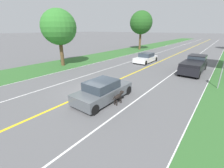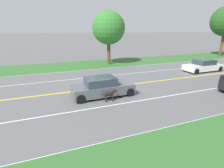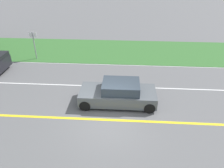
% 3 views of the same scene
% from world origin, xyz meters
% --- Properties ---
extents(ground_plane, '(400.00, 400.00, 0.00)m').
position_xyz_m(ground_plane, '(0.00, 0.00, 0.00)').
color(ground_plane, '#5B5B5E').
extents(centre_divider_line, '(0.18, 160.00, 0.01)m').
position_xyz_m(centre_divider_line, '(0.00, 0.00, 0.00)').
color(centre_divider_line, yellow).
rests_on(centre_divider_line, ground).
extents(lane_edge_line_right, '(0.14, 160.00, 0.01)m').
position_xyz_m(lane_edge_line_right, '(7.00, 0.00, 0.00)').
color(lane_edge_line_right, white).
rests_on(lane_edge_line_right, ground).
extents(lane_edge_line_left, '(0.14, 160.00, 0.01)m').
position_xyz_m(lane_edge_line_left, '(-7.00, 0.00, 0.00)').
color(lane_edge_line_left, white).
rests_on(lane_edge_line_left, ground).
extents(lane_dash_same_dir, '(0.10, 160.00, 0.01)m').
position_xyz_m(lane_dash_same_dir, '(3.50, 0.00, 0.00)').
color(lane_dash_same_dir, white).
rests_on(lane_dash_same_dir, ground).
extents(lane_dash_oncoming, '(0.10, 160.00, 0.01)m').
position_xyz_m(lane_dash_oncoming, '(-3.50, 0.00, 0.00)').
color(lane_dash_oncoming, white).
rests_on(lane_dash_oncoming, ground).
extents(grass_verge_left, '(6.00, 160.00, 0.03)m').
position_xyz_m(grass_verge_left, '(-10.00, 0.00, 0.01)').
color(grass_verge_left, '#33662D').
rests_on(grass_verge_left, ground).
extents(ego_car, '(1.91, 4.40, 1.40)m').
position_xyz_m(ego_car, '(1.64, -0.41, 0.65)').
color(ego_car, '#51565B').
rests_on(ego_car, ground).
extents(dog, '(0.26, 1.16, 0.83)m').
position_xyz_m(dog, '(2.82, -0.22, 0.52)').
color(dog, black).
rests_on(dog, ground).
extents(oncoming_car, '(1.91, 4.36, 1.34)m').
position_xyz_m(oncoming_car, '(-1.50, 12.81, 0.62)').
color(oncoming_car, white).
rests_on(oncoming_car, ground).
extents(roadside_tree_left_near, '(4.28, 4.28, 6.94)m').
position_xyz_m(roadside_tree_left_near, '(-9.32, 4.17, 4.77)').
color(roadside_tree_left_near, brown).
rests_on(roadside_tree_left_near, ground).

